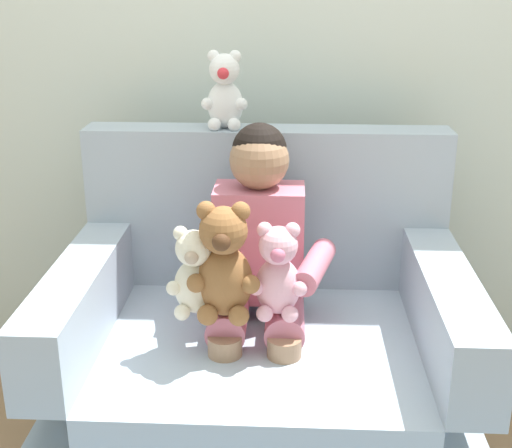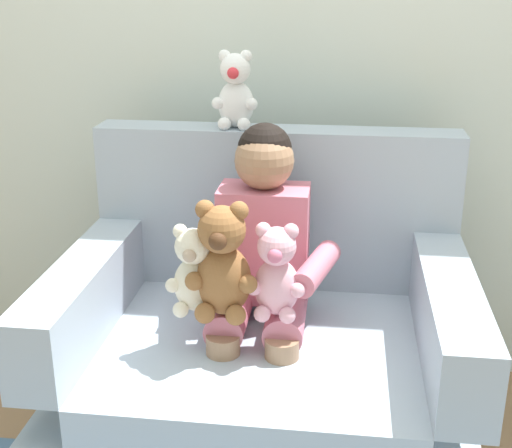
{
  "view_description": "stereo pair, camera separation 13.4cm",
  "coord_description": "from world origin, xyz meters",
  "px_view_note": "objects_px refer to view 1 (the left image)",
  "views": [
    {
      "loc": [
        0.07,
        -1.78,
        1.42
      ],
      "look_at": [
        -0.01,
        -0.05,
        0.78
      ],
      "focal_mm": 49.15,
      "sensor_mm": 36.0,
      "label": 1
    },
    {
      "loc": [
        0.21,
        -1.77,
        1.42
      ],
      "look_at": [
        -0.01,
        -0.05,
        0.78
      ],
      "focal_mm": 49.15,
      "sensor_mm": 36.0,
      "label": 2
    }
  ],
  "objects_px": {
    "armchair": "(262,363)",
    "plush_pink": "(278,273)",
    "plush_white_on_backrest": "(225,93)",
    "plush_brown": "(224,265)",
    "seated_child": "(258,256)",
    "plush_cream": "(195,274)"
  },
  "relations": [
    {
      "from": "armchair",
      "to": "plush_brown",
      "type": "height_order",
      "value": "armchair"
    },
    {
      "from": "seated_child",
      "to": "plush_pink",
      "type": "xyz_separation_m",
      "value": [
        0.06,
        -0.16,
        0.02
      ]
    },
    {
      "from": "plush_pink",
      "to": "plush_brown",
      "type": "xyz_separation_m",
      "value": [
        -0.14,
        -0.02,
        0.03
      ]
    },
    {
      "from": "seated_child",
      "to": "plush_brown",
      "type": "height_order",
      "value": "seated_child"
    },
    {
      "from": "plush_white_on_backrest",
      "to": "seated_child",
      "type": "bearing_deg",
      "value": -64.71
    },
    {
      "from": "plush_pink",
      "to": "plush_brown",
      "type": "distance_m",
      "value": 0.14
    },
    {
      "from": "plush_brown",
      "to": "plush_cream",
      "type": "bearing_deg",
      "value": 177.53
    },
    {
      "from": "plush_brown",
      "to": "plush_white_on_backrest",
      "type": "relative_size",
      "value": 1.35
    },
    {
      "from": "plush_white_on_backrest",
      "to": "plush_brown",
      "type": "bearing_deg",
      "value": -81.81
    },
    {
      "from": "armchair",
      "to": "plush_white_on_backrest",
      "type": "distance_m",
      "value": 0.83
    },
    {
      "from": "armchair",
      "to": "plush_white_on_backrest",
      "type": "bearing_deg",
      "value": 112.07
    },
    {
      "from": "seated_child",
      "to": "plush_brown",
      "type": "xyz_separation_m",
      "value": [
        -0.08,
        -0.18,
        0.05
      ]
    },
    {
      "from": "plush_pink",
      "to": "plush_brown",
      "type": "bearing_deg",
      "value": -151.87
    },
    {
      "from": "armchair",
      "to": "seated_child",
      "type": "relative_size",
      "value": 1.39
    },
    {
      "from": "armchair",
      "to": "plush_pink",
      "type": "relative_size",
      "value": 4.36
    },
    {
      "from": "plush_pink",
      "to": "armchair",
      "type": "bearing_deg",
      "value": 130.27
    },
    {
      "from": "plush_cream",
      "to": "plush_brown",
      "type": "xyz_separation_m",
      "value": [
        0.08,
        -0.01,
        0.03
      ]
    },
    {
      "from": "plush_brown",
      "to": "seated_child",
      "type": "bearing_deg",
      "value": 71.47
    },
    {
      "from": "plush_cream",
      "to": "plush_brown",
      "type": "distance_m",
      "value": 0.09
    },
    {
      "from": "armchair",
      "to": "plush_white_on_backrest",
      "type": "height_order",
      "value": "plush_white_on_backrest"
    },
    {
      "from": "plush_brown",
      "to": "plush_white_on_backrest",
      "type": "distance_m",
      "value": 0.6
    },
    {
      "from": "armchair",
      "to": "plush_brown",
      "type": "relative_size",
      "value": 3.55
    }
  ]
}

